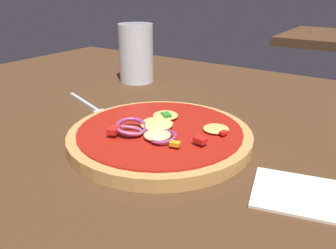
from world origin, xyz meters
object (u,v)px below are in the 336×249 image
object	(u,v)px
pizza	(160,135)
beer_glass	(136,57)
napkin	(319,198)
fork	(91,107)

from	to	relation	value
pizza	beer_glass	world-z (taller)	beer_glass
pizza	napkin	distance (m)	0.22
pizza	fork	size ratio (longest dim) A/B	1.52
pizza	napkin	bearing A→B (deg)	-4.92
pizza	napkin	size ratio (longest dim) A/B	1.70
beer_glass	pizza	bearing A→B (deg)	-45.43
fork	beer_glass	xyz separation A→B (m)	(-0.05, 0.19, 0.05)
beer_glass	napkin	size ratio (longest dim) A/B	0.84
fork	napkin	bearing A→B (deg)	-9.12
beer_glass	napkin	distance (m)	0.52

